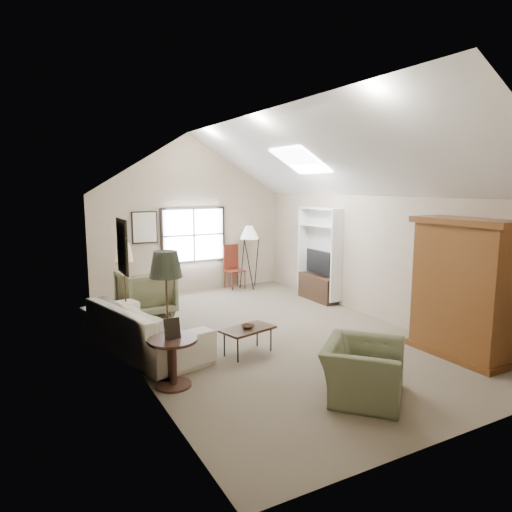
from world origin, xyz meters
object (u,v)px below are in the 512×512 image
armoire (462,289)px  armchair_far (146,293)px  sofa (143,327)px  side_chair (235,267)px  coffee_table (248,341)px  side_table (173,362)px  armchair_near (363,370)px

armoire → armchair_far: (-3.79, 4.70, -0.62)m
armoire → sofa: bearing=148.5°
armoire → side_chair: size_ratio=1.91×
coffee_table → side_table: size_ratio=1.27×
side_table → side_chair: (3.34, 5.01, 0.24)m
armchair_near → side_chair: side_chair is taller
armchair_far → side_chair: (2.75, 1.40, 0.09)m
armoire → armchair_near: bearing=-170.7°
armchair_near → armoire: bearing=-32.4°
armoire → armchair_far: 6.07m
armoire → sofa: armoire is taller
armchair_near → sofa: bearing=82.0°
armchair_far → coffee_table: size_ratio=1.24×
side_chair → armchair_far: bearing=-158.3°
side_chair → sofa: bearing=-139.7°
armchair_far → coffee_table: armchair_far is taller
armchair_near → side_table: (-2.05, 1.47, -0.02)m
armchair_far → side_chair: side_chair is taller
armchair_far → side_chair: size_ratio=0.92×
sofa → armchair_far: armchair_far is taller
armoire → side_table: armoire is taller
sofa → coffee_table: size_ratio=3.15×
armoire → side_table: size_ratio=3.27×
sofa → armchair_near: 3.69m
armchair_far → side_chair: bearing=-157.6°
sofa → coffee_table: (1.44, -1.02, -0.17)m
coffee_table → side_chair: bearing=66.8°
armoire → armchair_far: size_ratio=2.08×
side_chair → coffee_table: bearing=-118.5°
armoire → sofa: size_ratio=0.82×
armoire → armchair_near: size_ratio=2.00×
side_chair → armoire: bearing=-85.6°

